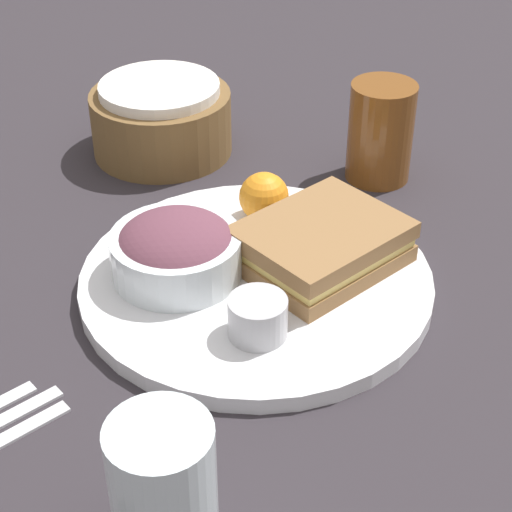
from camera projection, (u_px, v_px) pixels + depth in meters
ground_plane at (256, 288)px, 0.78m from camera, size 4.00×4.00×0.00m
plate at (256, 281)px, 0.77m from camera, size 0.32×0.32×0.02m
sandwich at (321, 244)px, 0.77m from camera, size 0.17×0.15×0.04m
salad_bowl at (176, 250)px, 0.75m from camera, size 0.12×0.12×0.06m
dressing_cup at (258, 317)px, 0.69m from camera, size 0.05×0.05×0.03m
orange_wedge at (264, 197)px, 0.83m from camera, size 0.05×0.05×0.05m
drink_glass at (381, 132)px, 0.91m from camera, size 0.07×0.07×0.11m
bread_basket at (161, 119)px, 0.97m from camera, size 0.16×0.16×0.08m
water_glass at (164, 492)px, 0.52m from camera, size 0.07×0.07×0.11m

